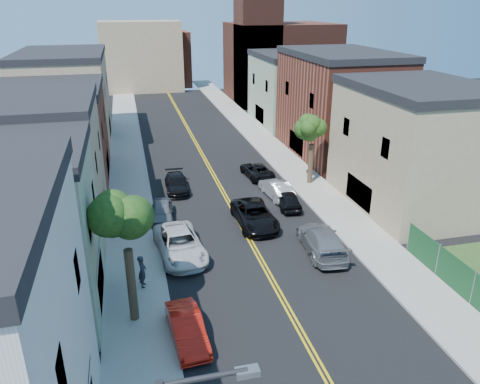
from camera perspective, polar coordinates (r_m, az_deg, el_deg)
sidewalk_left at (r=48.60m, az=-13.73°, el=3.62°), size 3.20×100.00×0.15m
sidewalk_right at (r=50.93m, az=4.34°, el=5.05°), size 3.20×100.00×0.15m
curb_left at (r=48.61m, az=-11.67°, el=3.80°), size 0.30×100.00×0.15m
curb_right at (r=50.43m, az=2.44°, el=4.92°), size 0.30×100.00×0.15m
bldg_left_tan_near at (r=33.64m, az=-24.40°, el=1.87°), size 9.00×10.00×9.00m
bldg_left_brick at (r=44.16m, az=-22.06°, el=6.09°), size 9.00×12.00×8.00m
bldg_left_tan_far at (r=57.56m, az=-20.49°, el=10.54°), size 9.00×16.00×9.50m
bldg_right_tan at (r=38.47m, az=20.70°, el=4.84°), size 9.00×12.00×9.00m
bldg_right_brick at (r=50.12m, az=11.97°, el=10.17°), size 9.00×14.00×10.00m
bldg_right_palegrn at (r=62.95m, az=6.46°, el=12.21°), size 9.00×12.00×8.50m
church at (r=77.42m, az=4.34°, el=16.38°), size 16.20×14.20×22.60m
backdrop_left at (r=88.76m, az=-11.95°, el=15.92°), size 14.00×8.00×12.00m
backdrop_center at (r=93.06m, az=-9.47°, el=15.74°), size 10.00×8.00×10.00m
tree_left_mid at (r=21.95m, az=-14.07°, el=-1.21°), size 5.20×5.20×9.29m
tree_right_far at (r=40.40m, az=8.96°, el=8.64°), size 4.40×4.40×8.03m
red_sedan at (r=23.20m, az=-6.50°, el=-16.26°), size 1.78×4.27×1.37m
white_pickup at (r=29.98m, az=-7.36°, el=-6.37°), size 3.23×6.06×1.62m
grey_car_left at (r=34.99m, az=-9.51°, el=-2.36°), size 2.01×4.16×1.37m
black_car_left at (r=40.19m, az=-7.77°, el=1.03°), size 1.97×4.63×1.33m
grey_car_right at (r=30.63m, az=9.99°, el=-5.86°), size 2.86×5.85×1.64m
black_car_right at (r=36.82m, az=5.87°, el=-0.90°), size 1.96×4.09×1.35m
silver_car_right at (r=38.66m, az=4.49°, el=0.40°), size 1.97×4.56×1.46m
dark_car_right_far at (r=43.13m, az=2.05°, el=2.67°), size 2.54×4.76×1.27m
black_suv_lane at (r=33.72m, az=1.80°, el=-2.86°), size 2.63×5.58×1.54m
pedestrian_left at (r=26.96m, az=-11.87°, el=-9.48°), size 0.54×0.75×1.93m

